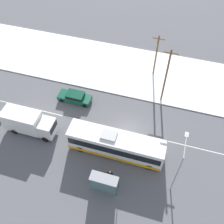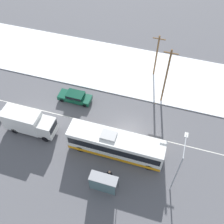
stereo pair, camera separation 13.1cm
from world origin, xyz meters
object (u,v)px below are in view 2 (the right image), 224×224
(city_bus, at_px, (116,145))
(pedestrian_at_stop, at_px, (110,174))
(utility_pole_snowlot, at_px, (156,55))
(sedan_car, at_px, (75,97))
(bus_shelter, at_px, (103,183))
(streetlamp, at_px, (179,165))
(box_truck, at_px, (28,122))
(utility_pole_roadside, at_px, (166,77))

(city_bus, distance_m, pedestrian_at_stop, 3.68)
(pedestrian_at_stop, distance_m, utility_pole_snowlot, 19.04)
(pedestrian_at_stop, relative_size, utility_pole_snowlot, 0.25)
(sedan_car, relative_size, bus_shelter, 1.53)
(city_bus, distance_m, streetlamp, 8.12)
(box_truck, distance_m, pedestrian_at_stop, 12.47)
(sedan_car, bearing_deg, utility_pole_snowlot, -138.39)
(bus_shelter, relative_size, utility_pole_snowlot, 0.43)
(city_bus, distance_m, utility_pole_snowlot, 15.42)
(pedestrian_at_stop, bearing_deg, sedan_car, 129.15)
(streetlamp, height_order, utility_pole_roadside, utility_pole_roadside)
(box_truck, relative_size, bus_shelter, 2.19)
(box_truck, bearing_deg, pedestrian_at_stop, -16.84)
(sedan_car, distance_m, utility_pole_roadside, 12.95)
(bus_shelter, bearing_deg, pedestrian_at_stop, 78.73)
(city_bus, height_order, utility_pole_snowlot, utility_pole_snowlot)
(box_truck, distance_m, utility_pole_roadside, 18.69)
(utility_pole_roadside, xyz_separation_m, utility_pole_snowlot, (-2.11, 5.15, -0.97))
(bus_shelter, bearing_deg, box_truck, 156.34)
(box_truck, height_order, pedestrian_at_stop, box_truck)
(pedestrian_at_stop, xyz_separation_m, streetlamp, (6.88, 1.39, 3.49))
(city_bus, xyz_separation_m, bus_shelter, (0.05, -5.10, 0.02))
(utility_pole_snowlot, bearing_deg, box_truck, -131.37)
(city_bus, xyz_separation_m, box_truck, (-11.57, -0.01, 0.10))
(box_truck, xyz_separation_m, utility_pole_roadside, (15.48, 10.04, 2.95))
(city_bus, bearing_deg, bus_shelter, -89.40)
(utility_pole_snowlot, bearing_deg, pedestrian_at_stop, -94.42)
(streetlamp, bearing_deg, utility_pole_roadside, 105.15)
(box_truck, xyz_separation_m, sedan_car, (3.65, 6.55, -0.99))
(streetlamp, bearing_deg, box_truck, 173.28)
(box_truck, relative_size, sedan_car, 1.43)
(utility_pole_roadside, bearing_deg, bus_shelter, -104.31)
(pedestrian_at_stop, bearing_deg, streetlamp, 11.45)
(city_bus, height_order, pedestrian_at_stop, city_bus)
(pedestrian_at_stop, bearing_deg, city_bus, 95.51)
(sedan_car, distance_m, streetlamp, 17.92)
(pedestrian_at_stop, height_order, streetlamp, streetlamp)
(utility_pole_roadside, bearing_deg, sedan_car, -163.60)
(utility_pole_snowlot, bearing_deg, sedan_car, -138.39)
(streetlamp, bearing_deg, utility_pole_snowlot, 107.33)
(pedestrian_at_stop, relative_size, utility_pole_roadside, 0.20)
(box_truck, relative_size, streetlamp, 0.94)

